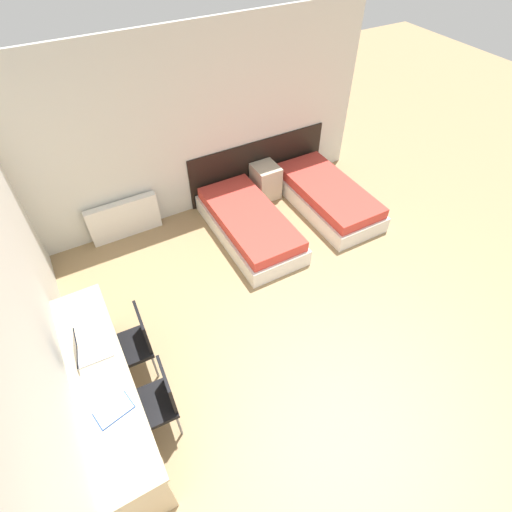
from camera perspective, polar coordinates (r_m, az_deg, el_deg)
The scene contains 13 objects.
ground_plane at distance 4.49m, azimuth 16.07°, elevation -24.30°, with size 20.00×20.00×0.00m, color #9E7F56.
wall_back at distance 5.91m, azimuth -9.57°, elevation 17.42°, with size 5.67×0.05×2.70m.
wall_left at distance 3.99m, azimuth -29.57°, elevation -5.70°, with size 0.05×5.24×2.70m.
headboard_panel at distance 6.73m, azimuth 0.33°, elevation 12.84°, with size 2.42×0.03×0.89m.
bed_near_window at distance 5.91m, azimuth -0.96°, elevation 4.49°, with size 0.91×1.92×0.42m.
bed_near_door at distance 6.54m, azimuth 10.12°, elevation 8.39°, with size 0.91×1.92×0.42m.
nightstand at distance 6.65m, azimuth 1.38°, elevation 10.65°, with size 0.39×0.42×0.56m.
radiator at distance 6.18m, azimuth -18.29°, elevation 5.04°, with size 1.03×0.12×0.59m.
desk at distance 4.19m, azimuth -20.91°, elevation -16.66°, with size 0.51×2.24×0.73m.
chair_near_laptop at distance 4.42m, azimuth -17.06°, elevation -11.67°, with size 0.45×0.45×0.92m.
chair_near_notebook at distance 4.05m, azimuth -14.03°, elevation -19.30°, with size 0.45×0.45×0.92m.
laptop at distance 4.16m, azimuth -22.92°, elevation -12.47°, with size 0.35×0.23×0.34m.
open_notebook at distance 3.86m, azimuth -19.65°, elevation -20.05°, with size 0.35×0.26×0.02m.
Camera 1 is at (-1.68, -0.69, 4.11)m, focal length 28.00 mm.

